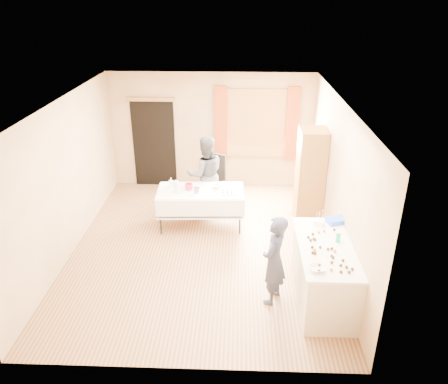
{
  "coord_description": "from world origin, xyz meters",
  "views": [
    {
      "loc": [
        0.64,
        -6.62,
        4.17
      ],
      "look_at": [
        0.39,
        0.0,
        1.09
      ],
      "focal_mm": 35.0,
      "sensor_mm": 36.0,
      "label": 1
    }
  ],
  "objects_px": {
    "party_table": "(201,205)",
    "woman": "(206,174)",
    "cabinet": "(310,177)",
    "chair": "(213,189)",
    "counter": "(324,273)",
    "girl": "(274,260)"
  },
  "relations": [
    {
      "from": "girl",
      "to": "chair",
      "type": "bearing_deg",
      "value": -138.22
    },
    {
      "from": "cabinet",
      "to": "girl",
      "type": "distance_m",
      "value": 2.64
    },
    {
      "from": "party_table",
      "to": "counter",
      "type": "bearing_deg",
      "value": -49.94
    },
    {
      "from": "counter",
      "to": "chair",
      "type": "relative_size",
      "value": 1.59
    },
    {
      "from": "cabinet",
      "to": "girl",
      "type": "bearing_deg",
      "value": -108.51
    },
    {
      "from": "counter",
      "to": "party_table",
      "type": "bearing_deg",
      "value": 132.56
    },
    {
      "from": "cabinet",
      "to": "woman",
      "type": "bearing_deg",
      "value": 169.36
    },
    {
      "from": "chair",
      "to": "cabinet",
      "type": "bearing_deg",
      "value": -1.29
    },
    {
      "from": "party_table",
      "to": "girl",
      "type": "bearing_deg",
      "value": -63.19
    },
    {
      "from": "counter",
      "to": "woman",
      "type": "xyz_separation_m",
      "value": [
        -1.93,
        2.82,
        0.34
      ]
    },
    {
      "from": "chair",
      "to": "girl",
      "type": "bearing_deg",
      "value": -52.07
    },
    {
      "from": "woman",
      "to": "girl",
      "type": "bearing_deg",
      "value": 97.28
    },
    {
      "from": "woman",
      "to": "chair",
      "type": "bearing_deg",
      "value": -125.11
    },
    {
      "from": "counter",
      "to": "girl",
      "type": "bearing_deg",
      "value": -175.58
    },
    {
      "from": "party_table",
      "to": "chair",
      "type": "distance_m",
      "value": 1.04
    },
    {
      "from": "counter",
      "to": "woman",
      "type": "distance_m",
      "value": 3.43
    },
    {
      "from": "chair",
      "to": "girl",
      "type": "xyz_separation_m",
      "value": [
        1.07,
        -3.22,
        0.38
      ]
    },
    {
      "from": "party_table",
      "to": "woman",
      "type": "relative_size",
      "value": 1.05
    },
    {
      "from": "party_table",
      "to": "cabinet",
      "type": "bearing_deg",
      "value": 5.4
    },
    {
      "from": "counter",
      "to": "party_table",
      "type": "xyz_separation_m",
      "value": [
        -1.97,
        2.15,
        -0.01
      ]
    },
    {
      "from": "party_table",
      "to": "woman",
      "type": "height_order",
      "value": "woman"
    },
    {
      "from": "girl",
      "to": "woman",
      "type": "distance_m",
      "value": 3.12
    }
  ]
}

